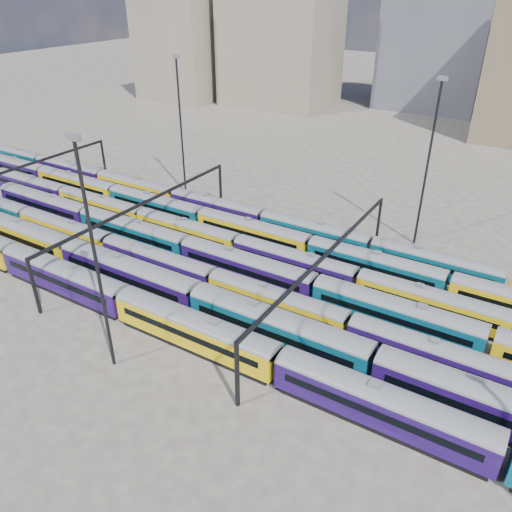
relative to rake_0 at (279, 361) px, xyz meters
The scene contains 14 objects.
ground 19.31m from the rake_0, 128.25° to the left, with size 500.00×500.00×0.00m, color #48413D.
rake_0 is the anchor object (origin of this frame).
rake_1 26.32m from the rake_0, 169.05° to the left, with size 159.27×3.32×5.62m.
rake_2 11.64m from the rake_0, 120.75° to the left, with size 133.80×2.80×4.70m.
rake_3 15.30m from the rake_0, 101.36° to the left, with size 125.46×3.06×5.15m.
rake_4 27.13m from the rake_0, 132.51° to the left, with size 114.09×2.78×4.67m.
rake_5 38.08m from the rake_0, 138.96° to the left, with size 119.60×2.92×4.91m.
rake_6 41.88m from the rake_0, 134.25° to the left, with size 131.13×2.74×4.60m.
gantry_0 63.75m from the rake_0, 166.36° to the left, with size 0.35×40.35×8.03m.
gantry_1 35.41m from the rake_0, 154.77° to the left, with size 0.35×40.35×8.03m.
gantry_2 15.63m from the rake_0, 96.94° to the left, with size 0.35×40.35×8.03m.
mast_1 56.95m from the rake_0, 138.50° to the left, with size 1.40×0.50×25.60m.
mast_2 21.37m from the rake_0, 157.41° to the right, with size 1.40×0.50×25.60m.
mast_3 40.69m from the rake_0, 85.35° to the left, with size 1.40×0.50×25.60m.
Camera 1 is at (30.42, -49.87, 37.16)m, focal length 35.00 mm.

